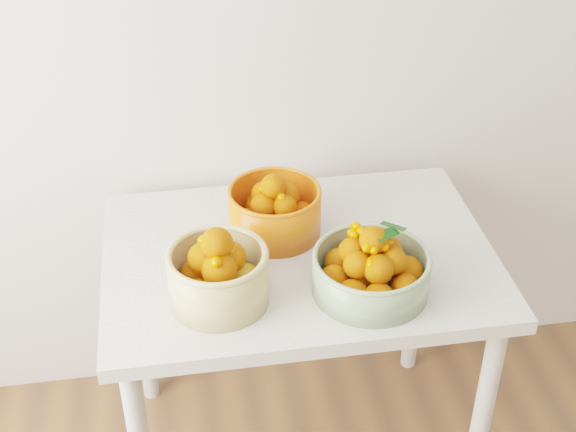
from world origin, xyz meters
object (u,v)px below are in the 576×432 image
at_px(table, 299,281).
at_px(bowl_green, 371,270).
at_px(bowl_cream, 219,274).
at_px(bowl_orange, 275,210).

relative_size(table, bowl_green, 2.92).
height_order(table, bowl_cream, bowl_cream).
relative_size(bowl_green, bowl_orange, 1.25).
relative_size(bowl_cream, bowl_green, 0.76).
height_order(bowl_cream, bowl_orange, bowl_cream).
bearing_deg(bowl_green, bowl_cream, 176.44).
relative_size(table, bowl_cream, 3.82).
bearing_deg(bowl_green, table, 128.62).
xyz_separation_m(bowl_cream, bowl_orange, (0.17, 0.26, -0.01)).
distance_m(bowl_cream, bowl_green, 0.36).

